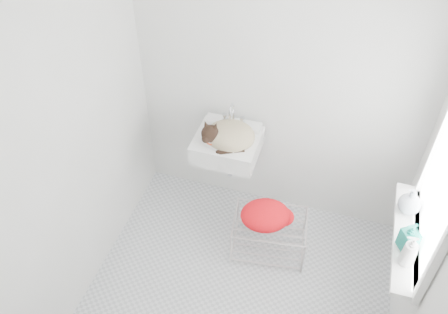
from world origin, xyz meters
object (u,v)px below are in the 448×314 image
(sink, at_px, (227,138))
(bottle_b, at_px, (405,247))
(bottle_c, at_px, (407,210))
(wire_rack, at_px, (269,236))
(bottle_a, at_px, (405,263))
(cat, at_px, (228,136))

(sink, bearing_deg, bottle_b, -25.86)
(sink, bearing_deg, bottle_c, -14.41)
(sink, relative_size, bottle_c, 2.61)
(wire_rack, xyz_separation_m, bottle_c, (0.88, -0.07, 0.70))
(bottle_a, xyz_separation_m, bottle_c, (0.00, 0.42, 0.00))
(wire_rack, xyz_separation_m, bottle_a, (0.88, -0.49, 0.70))
(cat, distance_m, wire_rack, 0.89)
(sink, xyz_separation_m, bottle_b, (1.32, -0.64, 0.00))
(sink, distance_m, bottle_b, 1.46)
(sink, bearing_deg, cat, -49.75)
(sink, relative_size, wire_rack, 0.87)
(cat, xyz_separation_m, bottle_c, (1.30, -0.32, -0.04))
(bottle_b, bearing_deg, sink, 154.14)
(wire_rack, bearing_deg, bottle_c, -4.70)
(cat, relative_size, bottle_a, 2.18)
(sink, xyz_separation_m, wire_rack, (0.43, -0.27, -0.70))
(cat, xyz_separation_m, wire_rack, (0.42, -0.25, -0.74))
(sink, distance_m, wire_rack, 0.87)
(bottle_c, bearing_deg, wire_rack, 175.30)
(bottle_b, xyz_separation_m, bottle_c, (0.00, 0.30, 0.00))
(wire_rack, relative_size, bottle_b, 2.65)
(bottle_b, distance_m, bottle_c, 0.30)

